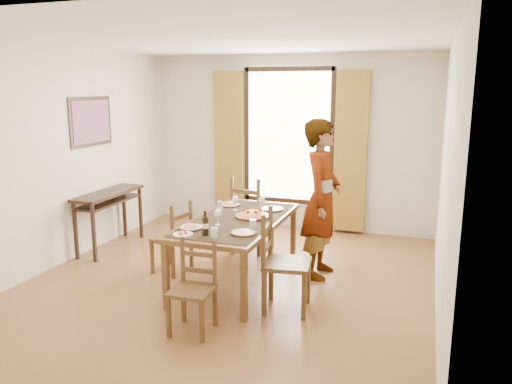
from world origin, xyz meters
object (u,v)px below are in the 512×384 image
(dining_table, at_px, (237,224))
(console_table, at_px, (109,200))
(man, at_px, (322,199))
(pasta_platter, at_px, (252,213))

(dining_table, bearing_deg, console_table, 164.58)
(man, height_order, pasta_platter, man)
(man, xyz_separation_m, pasta_platter, (-0.71, -0.42, -0.12))
(console_table, distance_m, pasta_platter, 2.31)
(console_table, relative_size, pasta_platter, 3.00)
(man, bearing_deg, dining_table, 123.71)
(dining_table, distance_m, pasta_platter, 0.21)
(dining_table, relative_size, pasta_platter, 4.80)
(pasta_platter, bearing_deg, dining_table, -139.13)
(console_table, height_order, dining_table, console_table)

